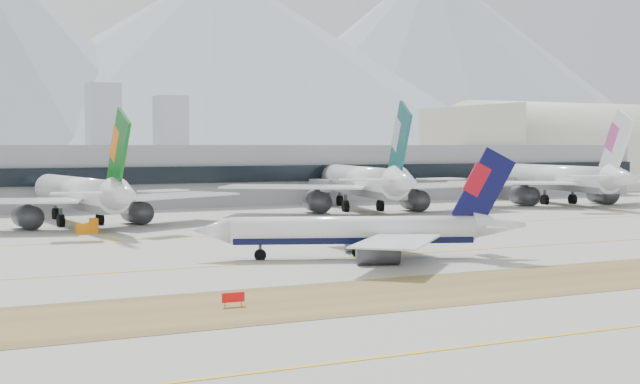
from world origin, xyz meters
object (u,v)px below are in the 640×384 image
widebody_eva (82,195)px  widebody_cathay (365,183)px  terminal (164,174)px  hangar (570,187)px  taxiing_airliner (365,232)px  widebody_china_air (561,180)px

widebody_eva → widebody_cathay: 64.87m
terminal → widebody_eva: bearing=-119.6°
hangar → taxiing_airliner: bearing=-139.0°
hangar → widebody_cathay: bearing=-150.7°
widebody_cathay → terminal: bearing=45.3°
terminal → hangar: (154.56, 20.16, -7.37)m
taxiing_airliner → widebody_eva: widebody_eva is taller
widebody_china_air → terminal: 101.45m
widebody_eva → widebody_china_air: size_ratio=0.92×
widebody_china_air → hangar: hangar is taller
taxiing_airliner → hangar: size_ratio=0.47×
widebody_china_air → terminal: bearing=71.2°
taxiing_airliner → widebody_eva: bearing=-48.3°
widebody_china_air → widebody_eva: bearing=103.8°
taxiing_airliner → hangar: bearing=-117.4°
terminal → hangar: hangar is taller
taxiing_airliner → terminal: (8.68, 121.59, 3.92)m
widebody_eva → terminal: (32.33, 56.83, 1.81)m
terminal → widebody_china_air: bearing=-29.1°
taxiing_airliner → hangar: hangar is taller
taxiing_airliner → widebody_cathay: bearing=-97.6°
widebody_cathay → widebody_china_air: 56.62m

